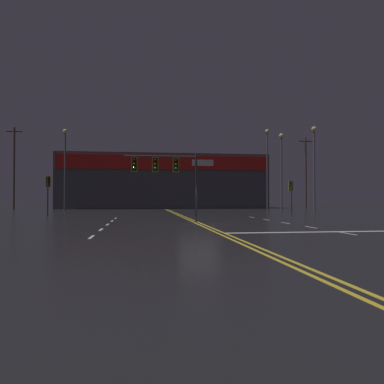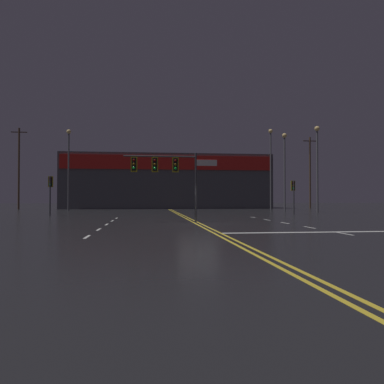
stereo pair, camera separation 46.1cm
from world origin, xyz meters
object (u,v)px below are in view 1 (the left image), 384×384
streetlight_near_left (267,159)px  streetlight_median_approach (281,162)px  traffic_signal_corner_northwest (48,187)px  streetlight_near_right (65,159)px  traffic_signal_corner_northeast (291,190)px  streetlight_far_left (314,158)px  traffic_signal_median (164,168)px

streetlight_near_left → streetlight_median_approach: bearing=-90.8°
traffic_signal_corner_northwest → streetlight_near_right: bearing=95.1°
traffic_signal_corner_northeast → streetlight_far_left: streetlight_far_left is taller
traffic_signal_corner_northwest → streetlight_near_right: (-1.23, 13.76, 3.87)m
traffic_signal_median → traffic_signal_corner_northeast: size_ratio=1.45×
traffic_signal_corner_northeast → streetlight_near_left: (2.32, 13.57, 4.42)m
traffic_signal_median → streetlight_near_right: bearing=114.4°
traffic_signal_median → streetlight_far_left: streetlight_far_left is taller
traffic_signal_corner_northwest → streetlight_near_left: (25.17, 13.85, 4.22)m
traffic_signal_corner_northwest → traffic_signal_corner_northeast: 22.86m
streetlight_far_left → traffic_signal_corner_northeast: bearing=-138.9°
traffic_signal_median → streetlight_median_approach: size_ratio=0.51×
traffic_signal_corner_northeast → streetlight_near_right: streetlight_near_right is taller
streetlight_far_left → traffic_signal_median: bearing=-140.4°
traffic_signal_corner_northwest → traffic_signal_corner_northeast: bearing=0.7°
traffic_signal_corner_northeast → traffic_signal_median: bearing=-140.9°
streetlight_near_right → streetlight_far_left: size_ratio=1.09×
streetlight_near_left → streetlight_far_left: size_ratio=1.15×
streetlight_near_left → streetlight_median_approach: streetlight_near_left is taller
traffic_signal_corner_northwest → traffic_signal_corner_northeast: size_ratio=1.08×
streetlight_near_left → streetlight_far_left: streetlight_near_left is taller
traffic_signal_median → traffic_signal_corner_northwest: traffic_signal_median is taller
traffic_signal_corner_northeast → streetlight_near_right: size_ratio=0.32×
traffic_signal_median → traffic_signal_corner_northeast: bearing=39.1°
traffic_signal_median → traffic_signal_corner_northwest: bearing=133.0°
traffic_signal_corner_northwest → traffic_signal_corner_northeast: (22.86, 0.28, -0.20)m
streetlight_near_right → streetlight_far_left: (28.31, -9.80, -0.44)m
streetlight_near_left → streetlight_near_right: streetlight_near_left is taller
traffic_signal_median → streetlight_near_right: size_ratio=0.47×
streetlight_near_left → traffic_signal_median: bearing=-122.5°
traffic_signal_corner_northeast → streetlight_far_left: (4.22, 3.68, 3.62)m
traffic_signal_corner_northeast → streetlight_near_left: 14.46m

